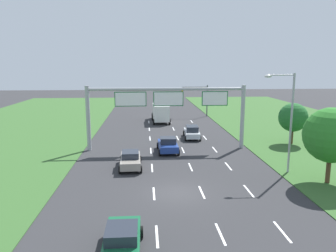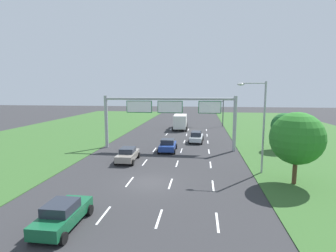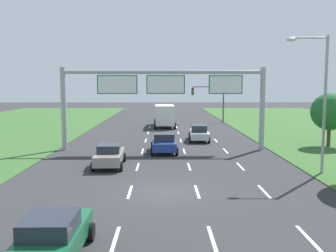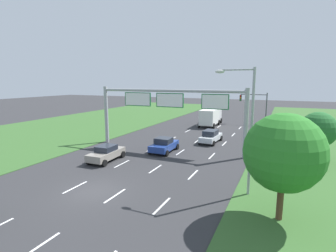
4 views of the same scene
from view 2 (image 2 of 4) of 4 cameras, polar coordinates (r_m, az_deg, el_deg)
The scene contains 15 objects.
ground_plane at distance 22.59m, azimuth -3.97°, elevation -12.21°, with size 200.00×200.00×0.00m, color #2D2D30.
grass_verge_left at distance 40.53m, azimuth -31.47°, elevation -4.26°, with size 24.00×120.00×0.06m, color #335B28.
lane_dashes_inner_left at distance 28.52m, azimuth -5.09°, elevation -7.90°, with size 0.14×50.40×0.01m.
lane_dashes_inner_right at distance 28.01m, azimuth 1.99°, elevation -8.17°, with size 0.14×50.40×0.01m.
lane_dashes_slip at distance 27.92m, azimuth 9.24°, elevation -8.33°, with size 0.14×50.40×0.01m.
car_near_red at distance 33.24m, azimuth -0.06°, elevation -4.21°, with size 2.25×4.17×1.58m.
car_lead_silver at distance 29.01m, azimuth -8.78°, elevation -6.15°, with size 2.14×4.27×1.50m.
car_mid_lane at distance 16.72m, azimuth -21.97°, elevation -17.42°, with size 2.01×4.29×1.53m.
car_far_ahead at distance 39.23m, azimuth 6.20°, elevation -2.35°, with size 2.18×4.47×1.60m.
box_truck at distance 51.75m, azimuth 2.73°, elevation 1.09°, with size 2.82×7.50×2.91m.
sign_gantry at distance 33.78m, azimuth 0.25°, elevation 3.16°, with size 17.24×0.44×7.00m.
traffic_light_mast at distance 56.42m, azimuth 9.96°, elevation 3.85°, with size 4.76×0.49×5.60m.
street_lamp at distance 25.35m, azimuth 19.36°, elevation 1.38°, with size 2.61×0.32×8.50m.
roadside_tree_near at distance 23.60m, azimuth 26.25°, elevation -2.44°, with size 4.27×4.27×6.00m.
roadside_tree_mid at distance 36.54m, azimuth 24.00°, elevation 0.00°, with size 3.32×3.32×4.84m.
Camera 2 is at (4.19, -20.80, 7.77)m, focal length 28.00 mm.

